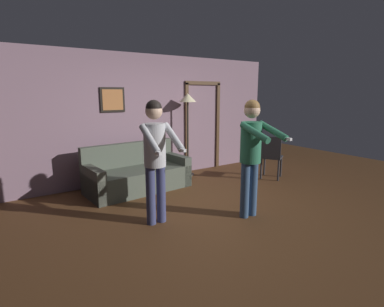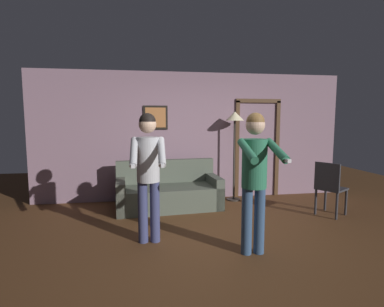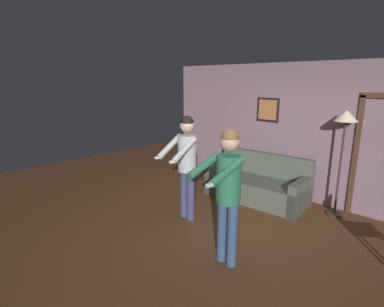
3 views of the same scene
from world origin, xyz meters
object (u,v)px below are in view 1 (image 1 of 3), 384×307
Objects in this scene: torchiere_lamp at (188,106)px; dining_chair_distant at (271,155)px; person_standing_right at (252,147)px; couch at (137,175)px; person_standing_left at (155,151)px.

torchiere_lamp is 1.94× the size of dining_chair_distant.
couch is at bearing 112.37° from person_standing_right.
torchiere_lamp is at bearing 13.73° from couch.
person_standing_left is (-0.38, -1.56, 0.77)m from couch.
couch is 2.83m from dining_chair_distant.
dining_chair_distant is (2.67, -0.91, 0.25)m from couch.
couch is 1.13× the size of person_standing_left.
torchiere_lamp is 2.07m from dining_chair_distant.
person_standing_right is (0.87, -2.11, 0.78)m from couch.
torchiere_lamp is 2.62m from person_standing_left.
person_standing_left is at bearing -103.86° from couch.
person_standing_left reaches higher than person_standing_right.
couch is at bearing 161.21° from dining_chair_distant.
person_standing_left is 1.00× the size of person_standing_right.
dining_chair_distant is (3.06, 0.65, -0.52)m from person_standing_left.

